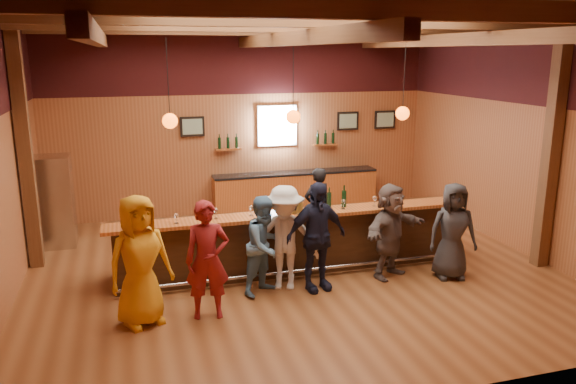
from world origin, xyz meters
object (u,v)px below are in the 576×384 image
object	(u,v)px
customer_brown	(390,231)
customer_denim	(265,245)
bottle_a	(329,199)
ice_bucket	(297,205)
customer_white	(284,238)
stainless_fridge	(55,201)
back_bar_cabinet	(296,191)
customer_redvest	(207,260)
bar_counter	(291,239)
bartender	(317,207)
customer_dark	(453,231)
customer_orange	(140,261)
customer_navy	(316,237)

from	to	relation	value
customer_brown	customer_denim	bearing A→B (deg)	153.14
bottle_a	ice_bucket	bearing A→B (deg)	-165.12
customer_white	bottle_a	distance (m)	1.27
stainless_fridge	back_bar_cabinet	bearing A→B (deg)	11.93
customer_denim	ice_bucket	size ratio (longest dim) A/B	6.44
customer_redvest	customer_denim	bearing A→B (deg)	37.61
customer_denim	bar_counter	bearing A→B (deg)	19.64
bar_counter	bartender	xyz separation A→B (m)	(0.82, 0.96, 0.27)
customer_redvest	customer_white	size ratio (longest dim) A/B	1.01
bartender	customer_redvest	bearing A→B (deg)	31.59
customer_dark	ice_bucket	world-z (taller)	customer_dark
bar_counter	back_bar_cabinet	xyz separation A→B (m)	(1.18, 3.57, -0.05)
customer_denim	bartender	distance (m)	2.42
customer_orange	bottle_a	xyz separation A→B (m)	(3.27, 1.29, 0.31)
bar_counter	ice_bucket	size ratio (longest dim) A/B	25.53
customer_navy	bottle_a	distance (m)	1.07
bar_counter	customer_white	size ratio (longest dim) A/B	3.68
customer_white	back_bar_cabinet	bearing A→B (deg)	93.86
ice_bucket	bar_counter	bearing A→B (deg)	88.25
customer_dark	customer_denim	bearing A→B (deg)	-171.51
customer_brown	back_bar_cabinet	bearing A→B (deg)	65.53
customer_redvest	bottle_a	xyz separation A→B (m)	(2.34, 1.34, 0.38)
customer_brown	ice_bucket	bearing A→B (deg)	132.38
customer_white	stainless_fridge	bearing A→B (deg)	161.95
back_bar_cabinet	customer_orange	size ratio (longest dim) A/B	2.14
back_bar_cabinet	bottle_a	bearing A→B (deg)	-98.30
customer_brown	bottle_a	xyz separation A→B (m)	(-0.85, 0.69, 0.43)
stainless_fridge	customer_denim	xyz separation A→B (m)	(3.41, -3.37, -0.11)
customer_redvest	customer_denim	size ratio (longest dim) A/B	1.09
ice_bucket	customer_denim	bearing A→B (deg)	-140.09
back_bar_cabinet	customer_white	size ratio (longest dim) A/B	2.34
bar_counter	customer_white	bearing A→B (deg)	-113.52
customer_dark	customer_navy	bearing A→B (deg)	-170.65
back_bar_cabinet	bottle_a	size ratio (longest dim) A/B	11.31
customer_white	bottle_a	xyz separation A→B (m)	(1.00, 0.67, 0.39)
back_bar_cabinet	customer_denim	distance (m)	4.88
bottle_a	customer_dark	bearing A→B (deg)	-29.40
customer_navy	customer_brown	size ratio (longest dim) A/B	1.09
customer_white	customer_navy	distance (m)	0.51
customer_redvest	stainless_fridge	bearing A→B (deg)	128.44
bar_counter	customer_denim	xyz separation A→B (m)	(-0.70, -0.92, 0.27)
customer_redvest	customer_navy	distance (m)	1.87
bottle_a	customer_brown	bearing A→B (deg)	-39.37
bar_counter	customer_denim	size ratio (longest dim) A/B	3.96
customer_dark	back_bar_cabinet	bearing A→B (deg)	118.63
customer_orange	back_bar_cabinet	bearing A→B (deg)	30.32
customer_orange	customer_white	xyz separation A→B (m)	(2.26, 0.62, -0.08)
customer_denim	customer_navy	distance (m)	0.82
stainless_fridge	bar_counter	bearing A→B (deg)	-30.76
bar_counter	customer_orange	distance (m)	3.03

